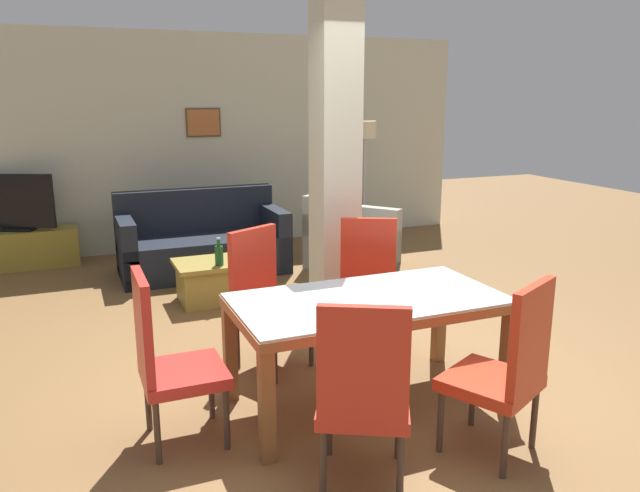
# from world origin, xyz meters

# --- Properties ---
(ground_plane) EXTENTS (18.00, 18.00, 0.00)m
(ground_plane) POSITION_xyz_m (0.00, 0.00, 0.00)
(ground_plane) COLOR brown
(back_wall) EXTENTS (7.20, 0.09, 2.70)m
(back_wall) POSITION_xyz_m (0.00, 4.69, 1.35)
(back_wall) COLOR beige
(back_wall) RESTS_ON ground_plane
(divider_pillar) EXTENTS (0.34, 0.34, 2.70)m
(divider_pillar) POSITION_xyz_m (0.40, 1.43, 1.35)
(divider_pillar) COLOR beige
(divider_pillar) RESTS_ON ground_plane
(dining_table) EXTENTS (1.69, 0.88, 0.72)m
(dining_table) POSITION_xyz_m (0.00, 0.00, 0.58)
(dining_table) COLOR brown
(dining_table) RESTS_ON ground_plane
(dining_chair_near_left) EXTENTS (0.62, 0.62, 1.02)m
(dining_chair_near_left) POSITION_xyz_m (-0.42, -0.79, 0.53)
(dining_chair_near_left) COLOR red
(dining_chair_near_left) RESTS_ON ground_plane
(dining_chair_far_right) EXTENTS (0.62, 0.62, 1.02)m
(dining_chair_far_right) POSITION_xyz_m (0.42, 0.83, 0.53)
(dining_chair_far_right) COLOR red
(dining_chair_far_right) RESTS_ON ground_plane
(dining_chair_near_right) EXTENTS (0.62, 0.62, 1.02)m
(dining_chair_near_right) POSITION_xyz_m (0.42, -0.83, 0.53)
(dining_chair_near_right) COLOR red
(dining_chair_near_right) RESTS_ON ground_plane
(dining_chair_far_left) EXTENTS (0.62, 0.62, 1.02)m
(dining_chair_far_left) POSITION_xyz_m (-0.42, 0.82, 0.53)
(dining_chair_far_left) COLOR red
(dining_chair_far_left) RESTS_ON ground_plane
(dining_chair_head_left) EXTENTS (0.46, 0.46, 1.02)m
(dining_chair_head_left) POSITION_xyz_m (-1.25, 0.00, 0.53)
(dining_chair_head_left) COLOR red
(dining_chair_head_left) RESTS_ON ground_plane
(sofa) EXTENTS (1.81, 0.89, 0.90)m
(sofa) POSITION_xyz_m (-0.32, 3.47, 0.30)
(sofa) COLOR black
(sofa) RESTS_ON ground_plane
(armchair) EXTENTS (1.20, 1.20, 0.85)m
(armchair) POSITION_xyz_m (1.31, 3.06, 0.29)
(armchair) COLOR #9EA095
(armchair) RESTS_ON ground_plane
(coffee_table) EXTENTS (0.71, 0.56, 0.40)m
(coffee_table) POSITION_xyz_m (-0.45, 2.40, 0.20)
(coffee_table) COLOR olive
(coffee_table) RESTS_ON ground_plane
(bottle) EXTENTS (0.08, 0.08, 0.26)m
(bottle) POSITION_xyz_m (-0.42, 2.24, 0.50)
(bottle) COLOR #194C23
(bottle) RESTS_ON coffee_table
(tv_stand) EXTENTS (1.24, 0.40, 0.44)m
(tv_stand) POSITION_xyz_m (-2.22, 4.41, 0.22)
(tv_stand) COLOR olive
(tv_stand) RESTS_ON ground_plane
(tv_screen) EXTENTS (0.82, 0.40, 0.65)m
(tv_screen) POSITION_xyz_m (-2.22, 4.41, 0.76)
(tv_screen) COLOR black
(tv_screen) RESTS_ON tv_stand
(floor_lamp) EXTENTS (0.30, 0.30, 1.61)m
(floor_lamp) POSITION_xyz_m (2.00, 4.10, 1.34)
(floor_lamp) COLOR #B7B7BC
(floor_lamp) RESTS_ON ground_plane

